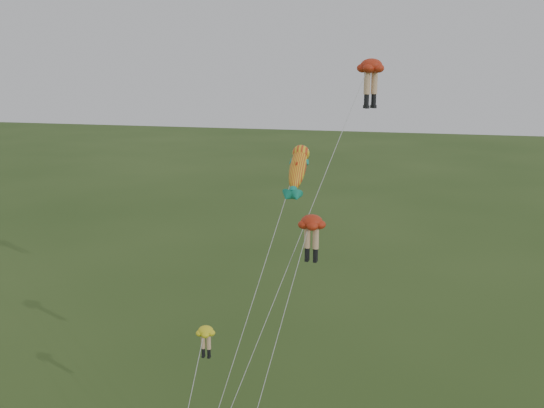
# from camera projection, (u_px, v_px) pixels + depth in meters

# --- Properties ---
(legs_kite_red_high) EXTENTS (7.90, 13.19, 20.28)m
(legs_kite_red_high) POSITION_uv_depth(u_px,v_px,m) (369.00, 74.00, 34.21)
(legs_kite_red_high) COLOR red
(legs_kite_red_high) RESTS_ON ground
(legs_kite_red_mid) EXTENTS (3.34, 9.06, 12.71)m
(legs_kite_red_mid) POSITION_uv_depth(u_px,v_px,m) (311.00, 229.00, 30.16)
(legs_kite_red_mid) COLOR red
(legs_kite_red_mid) RESTS_ON ground
(legs_kite_yellow) EXTENTS (1.02, 7.39, 7.24)m
(legs_kite_yellow) POSITION_uv_depth(u_px,v_px,m) (204.00, 341.00, 30.17)
(legs_kite_yellow) COLOR yellow
(legs_kite_yellow) RESTS_ON ground
(fish_kite) EXTENTS (4.46, 7.67, 16.35)m
(fish_kite) POSITION_uv_depth(u_px,v_px,m) (297.00, 169.00, 29.61)
(fish_kite) COLOR yellow
(fish_kite) RESTS_ON ground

